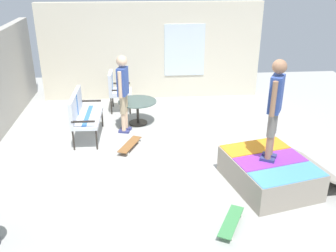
{
  "coord_description": "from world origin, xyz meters",
  "views": [
    {
      "loc": [
        -6.4,
        0.86,
        3.6
      ],
      "look_at": [
        0.11,
        0.34,
        0.7
      ],
      "focal_mm": 40.02,
      "sensor_mm": 36.0,
      "label": 1
    }
  ],
  "objects_px": {
    "person_watching": "(123,88)",
    "skateboard_by_bench": "(130,145)",
    "patio_chair_near_house": "(116,88)",
    "person_skater": "(275,103)",
    "patio_bench": "(82,112)",
    "skateboard_spare": "(231,222)",
    "skate_ramp": "(270,172)",
    "patio_table": "(138,108)"
  },
  "relations": [
    {
      "from": "patio_table",
      "to": "skate_ramp",
      "type": "bearing_deg",
      "value": -141.68
    },
    {
      "from": "patio_bench",
      "to": "person_watching",
      "type": "xyz_separation_m",
      "value": [
        0.28,
        -0.89,
        0.42
      ]
    },
    {
      "from": "skateboard_spare",
      "to": "patio_bench",
      "type": "bearing_deg",
      "value": 37.96
    },
    {
      "from": "patio_chair_near_house",
      "to": "skate_ramp",
      "type": "bearing_deg",
      "value": -143.44
    },
    {
      "from": "skate_ramp",
      "to": "person_watching",
      "type": "xyz_separation_m",
      "value": [
        2.45,
        2.57,
        0.78
      ]
    },
    {
      "from": "person_watching",
      "to": "person_skater",
      "type": "distance_m",
      "value": 3.53
    },
    {
      "from": "patio_chair_near_house",
      "to": "skateboard_spare",
      "type": "bearing_deg",
      "value": -158.84
    },
    {
      "from": "patio_chair_near_house",
      "to": "skateboard_spare",
      "type": "height_order",
      "value": "patio_chair_near_house"
    },
    {
      "from": "patio_bench",
      "to": "skateboard_by_bench",
      "type": "relative_size",
      "value": 1.55
    },
    {
      "from": "person_skater",
      "to": "patio_chair_near_house",
      "type": "bearing_deg",
      "value": 36.1
    },
    {
      "from": "skate_ramp",
      "to": "patio_chair_near_house",
      "type": "relative_size",
      "value": 2.16
    },
    {
      "from": "patio_table",
      "to": "person_skater",
      "type": "distance_m",
      "value": 3.77
    },
    {
      "from": "person_watching",
      "to": "patio_bench",
      "type": "bearing_deg",
      "value": 107.44
    },
    {
      "from": "patio_chair_near_house",
      "to": "skateboard_by_bench",
      "type": "distance_m",
      "value": 2.3
    },
    {
      "from": "skate_ramp",
      "to": "skateboard_spare",
      "type": "relative_size",
      "value": 2.75
    },
    {
      "from": "skate_ramp",
      "to": "skateboard_spare",
      "type": "xyz_separation_m",
      "value": [
        -1.06,
        0.93,
        -0.17
      ]
    },
    {
      "from": "person_watching",
      "to": "person_skater",
      "type": "height_order",
      "value": "person_skater"
    },
    {
      "from": "person_watching",
      "to": "skateboard_by_bench",
      "type": "bearing_deg",
      "value": -172.1
    },
    {
      "from": "skate_ramp",
      "to": "patio_chair_near_house",
      "type": "distance_m",
      "value": 4.73
    },
    {
      "from": "person_watching",
      "to": "patio_table",
      "type": "bearing_deg",
      "value": -35.98
    },
    {
      "from": "patio_table",
      "to": "skateboard_by_bench",
      "type": "xyz_separation_m",
      "value": [
        -1.3,
        0.18,
        -0.32
      ]
    },
    {
      "from": "patio_table",
      "to": "skateboard_spare",
      "type": "xyz_separation_m",
      "value": [
        -3.93,
        -1.34,
        -0.32
      ]
    },
    {
      "from": "skate_ramp",
      "to": "patio_table",
      "type": "bearing_deg",
      "value": 38.32
    },
    {
      "from": "patio_chair_near_house",
      "to": "skateboard_by_bench",
      "type": "bearing_deg",
      "value": -170.72
    },
    {
      "from": "skateboard_by_bench",
      "to": "patio_bench",
      "type": "bearing_deg",
      "value": 59.26
    },
    {
      "from": "skate_ramp",
      "to": "person_watching",
      "type": "distance_m",
      "value": 3.64
    },
    {
      "from": "patio_bench",
      "to": "patio_chair_near_house",
      "type": "distance_m",
      "value": 1.74
    },
    {
      "from": "patio_chair_near_house",
      "to": "skateboard_by_bench",
      "type": "height_order",
      "value": "patio_chair_near_house"
    },
    {
      "from": "patio_table",
      "to": "patio_bench",
      "type": "bearing_deg",
      "value": 120.24
    },
    {
      "from": "patio_chair_near_house",
      "to": "person_skater",
      "type": "xyz_separation_m",
      "value": [
        -3.77,
        -2.75,
        0.9
      ]
    },
    {
      "from": "patio_bench",
      "to": "skateboard_spare",
      "type": "relative_size",
      "value": 1.57
    },
    {
      "from": "patio_table",
      "to": "patio_chair_near_house",
      "type": "bearing_deg",
      "value": 30.52
    },
    {
      "from": "patio_chair_near_house",
      "to": "person_watching",
      "type": "distance_m",
      "value": 1.42
    },
    {
      "from": "person_skater",
      "to": "skateboard_spare",
      "type": "distance_m",
      "value": 1.99
    },
    {
      "from": "patio_bench",
      "to": "skate_ramp",
      "type": "bearing_deg",
      "value": -122.17
    },
    {
      "from": "skate_ramp",
      "to": "skateboard_by_bench",
      "type": "height_order",
      "value": "skate_ramp"
    },
    {
      "from": "person_watching",
      "to": "skateboard_spare",
      "type": "bearing_deg",
      "value": -155.04
    },
    {
      "from": "patio_chair_near_house",
      "to": "skateboard_spare",
      "type": "distance_m",
      "value": 5.23
    },
    {
      "from": "skate_ramp",
      "to": "skateboard_by_bench",
      "type": "distance_m",
      "value": 2.91
    },
    {
      "from": "person_watching",
      "to": "skateboard_spare",
      "type": "relative_size",
      "value": 2.19
    },
    {
      "from": "person_skater",
      "to": "skate_ramp",
      "type": "bearing_deg",
      "value": -107.09
    },
    {
      "from": "patio_table",
      "to": "person_watching",
      "type": "distance_m",
      "value": 0.81
    }
  ]
}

